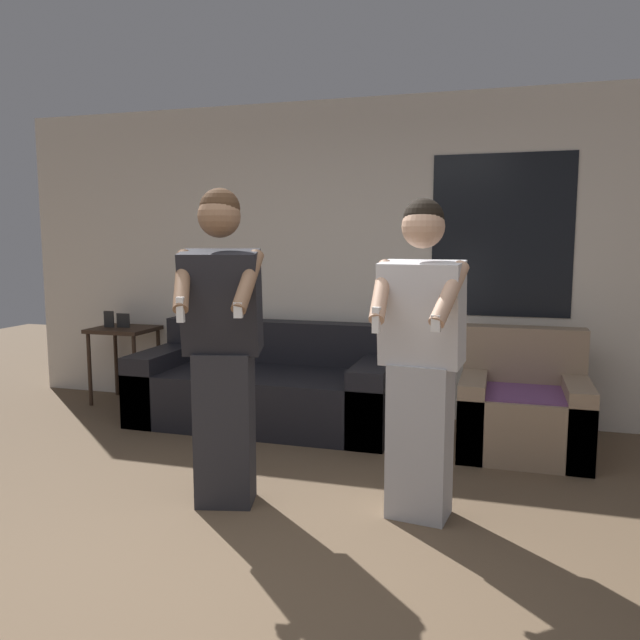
# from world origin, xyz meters

# --- Properties ---
(ground_plane) EXTENTS (14.00, 14.00, 0.00)m
(ground_plane) POSITION_xyz_m (0.00, 0.00, 0.00)
(ground_plane) COLOR brown
(wall_back) EXTENTS (6.44, 0.07, 2.70)m
(wall_back) POSITION_xyz_m (0.02, 3.04, 1.35)
(wall_back) COLOR silver
(wall_back) RESTS_ON ground_plane
(couch) EXTENTS (2.15, 0.98, 0.81)m
(couch) POSITION_xyz_m (-0.60, 2.52, 0.29)
(couch) COLOR black
(couch) RESTS_ON ground_plane
(armchair) EXTENTS (0.88, 0.80, 0.87)m
(armchair) POSITION_xyz_m (1.42, 2.35, 0.30)
(armchair) COLOR #937A60
(armchair) RESTS_ON ground_plane
(side_table) EXTENTS (0.55, 0.49, 0.86)m
(side_table) POSITION_xyz_m (-2.13, 2.74, 0.60)
(side_table) COLOR #332319
(side_table) RESTS_ON ground_plane
(person_left) EXTENTS (0.50, 0.56, 1.80)m
(person_left) POSITION_xyz_m (-0.25, 0.90, 0.93)
(person_left) COLOR #28282D
(person_left) RESTS_ON ground_plane
(person_right) EXTENTS (0.49, 0.52, 1.73)m
(person_right) POSITION_xyz_m (0.84, 1.05, 0.88)
(person_right) COLOR #B2B2B7
(person_right) RESTS_ON ground_plane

